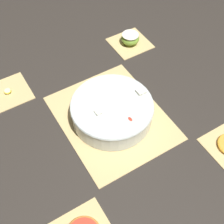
{
  "coord_description": "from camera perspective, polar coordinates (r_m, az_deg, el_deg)",
  "views": [
    {
      "loc": [
        -0.59,
        0.36,
        0.93
      ],
      "look_at": [
        0.0,
        0.0,
        0.04
      ],
      "focal_mm": 50.0,
      "sensor_mm": 36.0,
      "label": 1
    }
  ],
  "objects": [
    {
      "name": "ground_plane",
      "position": [
        1.15,
        -0.0,
        -1.09
      ],
      "size": [
        6.0,
        6.0,
        0.0
      ],
      "primitive_type": "plane",
      "color": "#2D2823"
    },
    {
      "name": "bamboo_mat_center",
      "position": [
        1.15,
        -0.0,
        -1.0
      ],
      "size": [
        0.44,
        0.36,
        0.01
      ],
      "color": "#D6B775",
      "rests_on": "ground_plane"
    },
    {
      "name": "coaster_mat_near_right",
      "position": [
        1.44,
        3.29,
        12.49
      ],
      "size": [
        0.16,
        0.16,
        0.01
      ],
      "color": "#D6B775",
      "rests_on": "ground_plane"
    },
    {
      "name": "coaster_mat_far_right",
      "position": [
        1.29,
        -18.47,
        3.42
      ],
      "size": [
        0.16,
        0.16,
        0.01
      ],
      "color": "#D6B775",
      "rests_on": "ground_plane"
    },
    {
      "name": "fruit_salad_bowl",
      "position": [
        1.11,
        -0.02,
        0.39
      ],
      "size": [
        0.3,
        0.3,
        0.08
      ],
      "color": "silver",
      "rests_on": "bamboo_mat_center"
    },
    {
      "name": "apple_half",
      "position": [
        1.43,
        3.34,
        13.3
      ],
      "size": [
        0.08,
        0.08,
        0.04
      ],
      "color": "#7FAD38",
      "rests_on": "coaster_mat_near_right"
    },
    {
      "name": "banana_coin_single",
      "position": [
        1.29,
        -18.55,
        3.64
      ],
      "size": [
        0.03,
        0.03,
        0.01
      ],
      "color": "beige",
      "rests_on": "coaster_mat_far_right"
    }
  ]
}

